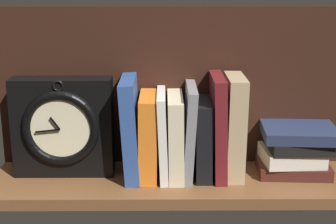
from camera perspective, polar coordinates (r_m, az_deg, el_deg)
ground_plane at (r=114.90cm, az=1.16°, el=-8.02°), size 83.92×22.26×2.50cm
back_panel at (r=118.64cm, az=1.07°, el=2.88°), size 83.92×1.20×37.26cm
book_blue_modern at (r=112.84cm, az=-4.21°, el=-1.79°), size 4.33×15.15×22.41cm
book_orange_pandolfini at (r=113.22cm, az=-2.22°, el=-2.69°), size 4.27×14.32×18.60cm
book_white_catcher at (r=113.07cm, az=-0.59°, el=-2.54°), size 2.53×15.18×19.21cm
book_cream_twain at (r=113.22cm, az=0.86°, el=-2.73°), size 3.58×15.34×18.41cm
book_gray_chess at (r=112.98cm, az=2.38°, el=-2.19°), size 3.10×15.12×20.66cm
book_black_skeptic at (r=113.69cm, az=3.94°, el=-2.97°), size 3.65×13.36×17.33cm
book_maroon_dawkins at (r=113.13cm, az=5.67°, el=-1.62°), size 3.34×14.60×22.96cm
book_tan_shortstories at (r=113.58cm, az=7.47°, el=-1.63°), size 4.09×12.78×22.81cm
framed_clock at (r=114.98cm, az=-11.81°, el=-1.69°), size 22.29×7.36×22.48cm
book_stack_side at (r=118.70cm, az=14.21°, el=-4.12°), size 17.99×14.25×10.92cm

